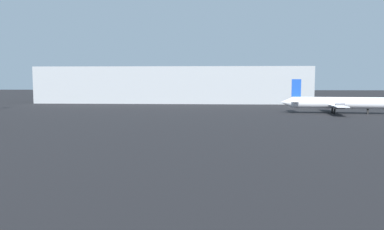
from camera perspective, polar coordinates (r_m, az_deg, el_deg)
The scene contains 2 objects.
airplane_distant at distance 102.14m, azimuth 20.75°, elevation 1.71°, with size 28.25×20.65×8.58m.
terminal_building at distance 143.08m, azimuth -2.71°, elevation 4.50°, with size 97.56×20.58×12.99m, color #999EA3.
Camera 1 is at (2.19, -6.34, 8.58)m, focal length 35.99 mm.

